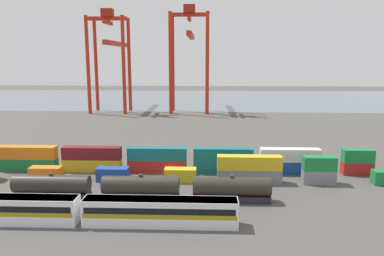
# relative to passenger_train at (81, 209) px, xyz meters

# --- Properties ---
(ground_plane) EXTENTS (420.00, 420.00, 0.00)m
(ground_plane) POSITION_rel_passenger_train_xyz_m (10.52, 62.40, -2.14)
(ground_plane) COLOR #4C4944
(harbour_water) EXTENTS (400.00, 110.00, 0.01)m
(harbour_water) POSITION_rel_passenger_train_xyz_m (10.52, 169.88, -2.14)
(harbour_water) COLOR slate
(harbour_water) RESTS_ON ground_plane
(passenger_train) EXTENTS (44.50, 3.14, 3.90)m
(passenger_train) POSITION_rel_passenger_train_xyz_m (0.00, 0.00, 0.00)
(passenger_train) COLOR silver
(passenger_train) RESTS_ON ground_plane
(freight_tank_row) EXTENTS (42.75, 2.97, 4.43)m
(freight_tank_row) POSITION_rel_passenger_train_xyz_m (6.94, 9.52, -0.04)
(freight_tank_row) COLOR #232326
(freight_tank_row) RESTS_ON ground_plane
(shipping_container_2) EXTENTS (6.04, 2.44, 2.60)m
(shipping_container_2) POSITION_rel_passenger_train_xyz_m (-13.28, 19.37, -0.84)
(shipping_container_2) COLOR orange
(shipping_container_2) RESTS_ON ground_plane
(shipping_container_3) EXTENTS (6.04, 2.44, 2.60)m
(shipping_container_3) POSITION_rel_passenger_train_xyz_m (-0.22, 19.37, -0.84)
(shipping_container_3) COLOR #1C4299
(shipping_container_3) RESTS_ON ground_plane
(shipping_container_4) EXTENTS (6.04, 2.44, 2.60)m
(shipping_container_4) POSITION_rel_passenger_train_xyz_m (12.83, 19.37, -0.84)
(shipping_container_4) COLOR gold
(shipping_container_4) RESTS_ON ground_plane
(shipping_container_5) EXTENTS (12.10, 2.44, 2.60)m
(shipping_container_5) POSITION_rel_passenger_train_xyz_m (25.89, 19.37, -0.84)
(shipping_container_5) COLOR slate
(shipping_container_5) RESTS_ON ground_plane
(shipping_container_6) EXTENTS (12.10, 2.44, 2.60)m
(shipping_container_6) POSITION_rel_passenger_train_xyz_m (25.89, 19.37, 1.76)
(shipping_container_6) COLOR gold
(shipping_container_6) RESTS_ON shipping_container_5
(shipping_container_7) EXTENTS (6.04, 2.44, 2.60)m
(shipping_container_7) POSITION_rel_passenger_train_xyz_m (38.94, 19.37, -0.84)
(shipping_container_7) COLOR slate
(shipping_container_7) RESTS_ON ground_plane
(shipping_container_8) EXTENTS (6.04, 2.44, 2.60)m
(shipping_container_8) POSITION_rel_passenger_train_xyz_m (38.94, 19.37, 1.76)
(shipping_container_8) COLOR #197538
(shipping_container_8) RESTS_ON shipping_container_7
(shipping_container_10) EXTENTS (12.10, 2.44, 2.60)m
(shipping_container_10) POSITION_rel_passenger_train_xyz_m (-19.61, 25.48, -0.84)
(shipping_container_10) COLOR #197538
(shipping_container_10) RESTS_ON ground_plane
(shipping_container_11) EXTENTS (12.10, 2.44, 2.60)m
(shipping_container_11) POSITION_rel_passenger_train_xyz_m (-19.61, 25.48, 1.76)
(shipping_container_11) COLOR orange
(shipping_container_11) RESTS_ON shipping_container_10
(shipping_container_12) EXTENTS (12.10, 2.44, 2.60)m
(shipping_container_12) POSITION_rel_passenger_train_xyz_m (-6.01, 25.48, -0.84)
(shipping_container_12) COLOR gold
(shipping_container_12) RESTS_ON ground_plane
(shipping_container_13) EXTENTS (12.10, 2.44, 2.60)m
(shipping_container_13) POSITION_rel_passenger_train_xyz_m (-6.01, 25.48, 1.76)
(shipping_container_13) COLOR maroon
(shipping_container_13) RESTS_ON shipping_container_12
(shipping_container_14) EXTENTS (12.10, 2.44, 2.60)m
(shipping_container_14) POSITION_rel_passenger_train_xyz_m (7.59, 25.48, -0.84)
(shipping_container_14) COLOR #AD211C
(shipping_container_14) RESTS_ON ground_plane
(shipping_container_15) EXTENTS (12.10, 2.44, 2.60)m
(shipping_container_15) POSITION_rel_passenger_train_xyz_m (7.59, 25.48, 1.76)
(shipping_container_15) COLOR #146066
(shipping_container_15) RESTS_ON shipping_container_14
(shipping_container_16) EXTENTS (12.10, 2.44, 2.60)m
(shipping_container_16) POSITION_rel_passenger_train_xyz_m (21.20, 25.48, -0.84)
(shipping_container_16) COLOR #146066
(shipping_container_16) RESTS_ON ground_plane
(shipping_container_17) EXTENTS (12.10, 2.44, 2.60)m
(shipping_container_17) POSITION_rel_passenger_train_xyz_m (21.20, 25.48, 1.76)
(shipping_container_17) COLOR #146066
(shipping_container_17) RESTS_ON shipping_container_16
(shipping_container_18) EXTENTS (12.10, 2.44, 2.60)m
(shipping_container_18) POSITION_rel_passenger_train_xyz_m (34.80, 25.48, -0.84)
(shipping_container_18) COLOR #1C4299
(shipping_container_18) RESTS_ON ground_plane
(shipping_container_19) EXTENTS (12.10, 2.44, 2.60)m
(shipping_container_19) POSITION_rel_passenger_train_xyz_m (34.80, 25.48, 1.76)
(shipping_container_19) COLOR silver
(shipping_container_19) RESTS_ON shipping_container_18
(shipping_container_20) EXTENTS (6.04, 2.44, 2.60)m
(shipping_container_20) POSITION_rel_passenger_train_xyz_m (48.40, 25.48, -0.84)
(shipping_container_20) COLOR #AD211C
(shipping_container_20) RESTS_ON ground_plane
(shipping_container_21) EXTENTS (6.04, 2.44, 2.60)m
(shipping_container_21) POSITION_rel_passenger_train_xyz_m (48.40, 25.48, 1.76)
(shipping_container_21) COLOR #197538
(shipping_container_21) RESTS_ON shipping_container_20
(gantry_crane_west) EXTENTS (16.57, 41.61, 43.67)m
(gantry_crane_west) POSITION_rel_passenger_train_xyz_m (-24.29, 117.70, 24.23)
(gantry_crane_west) COLOR red
(gantry_crane_west) RESTS_ON ground_plane
(gantry_crane_central) EXTENTS (16.82, 39.65, 45.10)m
(gantry_crane_central) POSITION_rel_passenger_train_xyz_m (10.25, 117.38, 25.59)
(gantry_crane_central) COLOR red
(gantry_crane_central) RESTS_ON ground_plane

